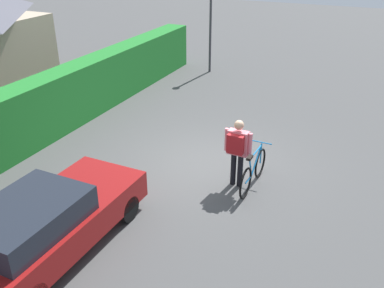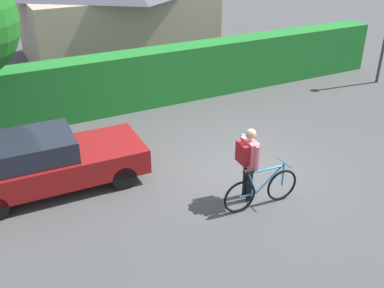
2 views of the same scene
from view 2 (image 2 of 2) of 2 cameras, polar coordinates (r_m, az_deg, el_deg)
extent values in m
plane|color=#484848|center=(11.01, 7.07, -3.34)|extent=(60.00, 60.00, 0.00)
cube|color=#21772A|center=(14.68, -3.72, 8.73)|extent=(16.95, 0.90, 1.78)
cube|color=tan|center=(19.85, -9.65, 14.84)|extent=(7.33, 5.15, 2.73)
cube|color=maroon|center=(10.49, -17.26, -2.55)|extent=(4.07, 1.75, 0.58)
cube|color=#1E232D|center=(10.21, -20.73, -0.62)|extent=(2.11, 1.50, 0.48)
cylinder|color=black|center=(11.47, -11.02, -0.69)|extent=(0.57, 0.19, 0.57)
cylinder|color=black|center=(10.23, -8.76, -4.23)|extent=(0.57, 0.19, 0.57)
torus|color=black|center=(9.85, 11.44, -5.21)|extent=(0.75, 0.07, 0.75)
torus|color=black|center=(9.34, 6.13, -6.78)|extent=(0.75, 0.07, 0.75)
cylinder|color=#1972B2|center=(9.55, 9.98, -4.37)|extent=(0.68, 0.06, 0.59)
cylinder|color=#1972B2|center=(9.33, 7.75, -5.00)|extent=(0.26, 0.04, 0.57)
cylinder|color=#1972B2|center=(9.35, 9.42, -3.26)|extent=(0.83, 0.06, 0.06)
cylinder|color=#1972B2|center=(9.44, 7.18, -6.52)|extent=(0.40, 0.05, 0.05)
cylinder|color=#1972B2|center=(9.71, 11.59, -3.86)|extent=(0.04, 0.04, 0.54)
cube|color=black|center=(9.11, 7.28, -3.52)|extent=(0.22, 0.11, 0.06)
cylinder|color=#1972B2|center=(9.56, 11.76, -2.33)|extent=(0.04, 0.50, 0.03)
cylinder|color=black|center=(9.84, 6.90, -4.57)|extent=(0.13, 0.13, 0.84)
cylinder|color=black|center=(9.71, 7.40, -5.07)|extent=(0.13, 0.13, 0.84)
cube|color=#E5727F|center=(9.41, 7.40, -1.14)|extent=(0.23, 0.50, 0.59)
sphere|color=tan|center=(9.21, 7.56, 1.28)|extent=(0.23, 0.23, 0.23)
cylinder|color=#E5727F|center=(9.63, 6.54, -0.29)|extent=(0.09, 0.09, 0.56)
cylinder|color=#E5727F|center=(9.19, 8.31, -1.87)|extent=(0.09, 0.09, 0.56)
cube|color=#A9191E|center=(9.32, 6.56, -1.17)|extent=(0.19, 0.40, 0.45)
camera|label=1|loc=(5.49, -70.59, 8.00)|focal=39.86mm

